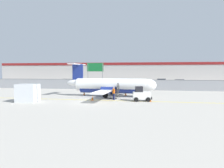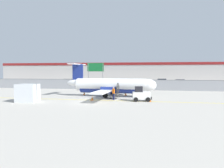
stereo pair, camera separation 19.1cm
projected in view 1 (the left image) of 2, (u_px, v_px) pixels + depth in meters
name	position (u px, v px, depth m)	size (l,w,h in m)	color
ground_plane	(98.00, 100.00, 28.47)	(140.00, 140.00, 0.01)	#ADA89E
perimeter_fence	(117.00, 84.00, 44.11)	(98.00, 0.10, 2.10)	gray
parking_lot_strip	(124.00, 86.00, 55.47)	(98.00, 17.00, 0.12)	#38383A
background_building	(131.00, 73.00, 73.44)	(91.00, 8.10, 6.50)	#BCB7B2
commuter_airplane	(112.00, 86.00, 32.64)	(13.76, 16.05, 4.92)	white
baggage_tug	(141.00, 94.00, 27.56)	(2.47, 1.68, 1.88)	silver
ground_crew_worker	(114.00, 93.00, 28.72)	(0.47, 0.51, 1.70)	#191E4C
cargo_container	(28.00, 93.00, 26.81)	(2.53, 2.16, 2.20)	silver
traffic_cone_near_left	(92.00, 98.00, 28.26)	(0.36, 0.36, 0.64)	orange
traffic_cone_near_right	(126.00, 93.00, 33.90)	(0.36, 0.36, 0.64)	orange
traffic_cone_far_left	(150.00, 99.00, 27.20)	(0.36, 0.36, 0.64)	orange
traffic_cone_far_right	(84.00, 93.00, 34.47)	(0.36, 0.36, 0.64)	orange
parked_car_0	(66.00, 82.00, 57.68)	(4.33, 2.27, 1.58)	#19662D
parked_car_1	(81.00, 83.00, 53.82)	(4.35, 2.33, 1.58)	#19662D
parked_car_2	(107.00, 83.00, 54.76)	(4.34, 2.30, 1.58)	navy
parked_car_3	(121.00, 84.00, 50.41)	(4.25, 2.11, 1.58)	#19662D
parked_car_4	(148.00, 83.00, 51.45)	(4.38, 2.41, 1.58)	silver
parked_car_5	(162.00, 82.00, 59.14)	(4.27, 2.14, 1.58)	#B28C19
parked_car_6	(180.00, 83.00, 54.58)	(4.26, 2.12, 1.58)	red
highway_sign	(95.00, 69.00, 46.54)	(3.60, 0.14, 5.50)	slate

